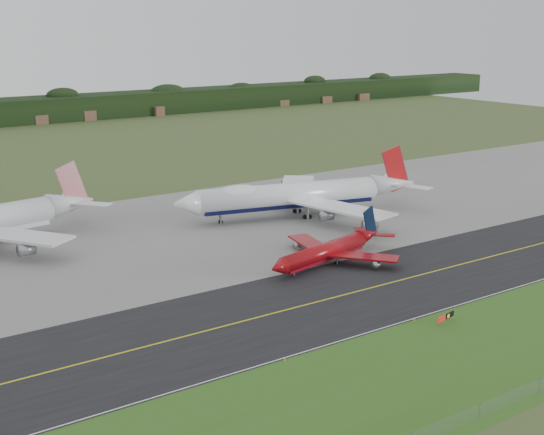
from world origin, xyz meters
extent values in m
plane|color=#3E4C23|center=(0.00, 0.00, 0.00)|extent=(600.00, 600.00, 0.00)
cube|color=#33601C|center=(0.00, -35.00, 0.01)|extent=(400.00, 30.00, 0.01)
cube|color=black|center=(0.00, -4.00, 0.01)|extent=(400.00, 32.00, 0.02)
cube|color=slate|center=(0.00, 51.00, 0.01)|extent=(400.00, 78.00, 0.01)
cube|color=gold|center=(0.00, -4.00, 0.03)|extent=(400.00, 0.40, 0.00)
cube|color=silver|center=(0.00, -19.50, 0.03)|extent=(400.00, 0.25, 0.00)
cylinder|color=white|center=(22.22, 47.83, 5.88)|extent=(47.90, 17.17, 6.07)
cube|color=black|center=(22.22, 47.83, 3.91)|extent=(45.22, 15.13, 2.12)
cone|color=white|center=(-3.92, 54.17, 5.88)|extent=(7.24, 7.31, 6.07)
cone|color=white|center=(51.59, 40.71, 6.34)|extent=(13.69, 8.87, 6.07)
ellipsoid|color=white|center=(9.21, 50.98, 7.55)|extent=(13.25, 7.93, 3.87)
cube|color=white|center=(27.10, 32.73, 4.82)|extent=(13.80, 28.23, 0.52)
cube|color=white|center=(33.48, 59.02, 4.82)|extent=(23.63, 26.53, 0.52)
cube|color=red|center=(52.24, 40.55, 10.46)|extent=(8.60, 2.53, 12.58)
cylinder|color=gray|center=(23.62, 34.18, 3.16)|extent=(3.82, 3.26, 2.55)
cylinder|color=gray|center=(29.71, 59.33, 3.16)|extent=(3.82, 3.26, 2.55)
cylinder|color=gray|center=(26.18, 21.45, 3.16)|extent=(3.82, 3.26, 2.55)
cylinder|color=gray|center=(37.82, 69.47, 3.16)|extent=(3.82, 3.26, 2.55)
cylinder|color=black|center=(4.56, 52.11, 0.55)|extent=(1.18, 0.74, 1.09)
cylinder|color=slate|center=(25.15, 43.68, 2.03)|extent=(1.03, 1.03, 4.06)
cylinder|color=black|center=(25.15, 43.68, 0.55)|extent=(1.19, 0.79, 1.09)
cylinder|color=slate|center=(26.73, 50.17, 2.03)|extent=(1.03, 1.03, 4.06)
cylinder|color=black|center=(26.73, 50.17, 0.55)|extent=(1.19, 0.79, 1.09)
cylinder|color=maroon|center=(5.26, 12.28, 2.77)|extent=(25.24, 9.00, 3.40)
cube|color=maroon|center=(5.26, 12.28, 1.67)|extent=(23.82, 7.88, 1.19)
cone|color=maroon|center=(-8.51, 9.08, 2.77)|extent=(3.83, 4.02, 3.40)
cone|color=maroon|center=(20.72, 15.87, 3.03)|extent=(7.23, 4.81, 3.40)
cube|color=maroon|center=(11.04, 6.44, 2.18)|extent=(12.20, 13.81, 0.38)
cube|color=maroon|center=(7.87, 20.07, 2.18)|extent=(7.33, 14.63, 0.38)
cube|color=black|center=(21.18, 15.98, 5.59)|extent=(5.29, 1.48, 7.74)
cylinder|color=gray|center=(11.55, 3.12, 1.25)|extent=(2.13, 1.81, 1.43)
cylinder|color=gray|center=(6.87, 23.27, 1.25)|extent=(2.13, 1.81, 1.43)
cylinder|color=black|center=(-4.04, 10.12, 0.31)|extent=(0.66, 0.41, 0.61)
cylinder|color=slate|center=(7.64, 10.91, 0.88)|extent=(0.57, 0.57, 1.75)
cylinder|color=black|center=(7.64, 10.91, 0.31)|extent=(0.67, 0.44, 0.61)
cylinder|color=slate|center=(6.79, 14.55, 0.88)|extent=(0.57, 0.57, 1.75)
cylinder|color=black|center=(6.79, 14.55, 0.31)|extent=(0.67, 0.44, 0.61)
cone|color=silver|center=(-26.84, 69.61, 6.20)|extent=(12.48, 7.79, 6.16)
cube|color=silver|center=(-45.07, 54.12, 4.66)|extent=(20.65, 25.65, 0.55)
cube|color=#B30C1D|center=(-26.16, 69.71, 10.20)|extent=(8.48, 1.71, 12.25)
cylinder|color=gray|center=(-44.56, 48.05, 2.98)|extent=(3.70, 3.05, 2.59)
cylinder|color=slate|center=(0.52, -24.30, 0.35)|extent=(0.12, 0.12, 0.70)
cylinder|color=slate|center=(3.45, -23.70, 0.35)|extent=(0.12, 0.12, 0.70)
cube|color=#AC170D|center=(0.81, -24.24, 1.15)|extent=(2.18, 0.61, 0.90)
cube|color=black|center=(2.66, -23.86, 1.15)|extent=(1.01, 0.37, 0.90)
cube|color=black|center=(3.84, -23.62, 1.15)|extent=(1.21, 0.41, 0.90)
cylinder|color=yellow|center=(-28.34, -20.50, 0.25)|extent=(0.16, 0.16, 0.50)
cylinder|color=yellow|center=(-1.68, -20.50, 0.25)|extent=(0.16, 0.16, 0.50)
camera|label=1|loc=(-88.50, -103.43, 48.38)|focal=50.00mm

